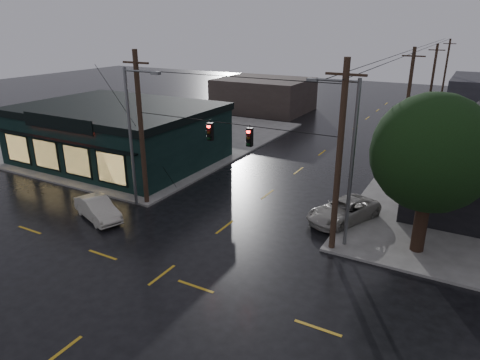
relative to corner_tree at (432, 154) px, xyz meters
The scene contains 15 objects.
ground_plane 14.63m from the corner_tree, 141.46° to the right, with size 160.00×160.00×0.00m, color black.
sidewalk_nw 33.15m from the corner_tree, 159.28° to the left, with size 28.00×28.00×0.15m, color slate.
pizza_shop 26.15m from the corner_tree, 170.00° to the left, with size 16.30×12.34×4.90m.
corner_tree is the anchor object (origin of this frame).
utility_pole_nw 18.07m from the corner_tree, behind, with size 2.00×0.32×10.15m, color black, non-canonical shape.
utility_pole_ne 7.16m from the corner_tree, 154.69° to the right, with size 2.00×0.32×10.15m, color black, non-canonical shape.
utility_pole_far_a 20.75m from the corner_tree, 101.79° to the left, with size 2.00×0.32×9.65m, color black, non-canonical shape.
utility_pole_far_b 40.16m from the corner_tree, 95.89° to the left, with size 2.00×0.32×9.15m, color black, non-canonical shape.
utility_pole_far_c 59.97m from the corner_tree, 93.92° to the left, with size 2.00×0.32×9.15m, color black, non-canonical shape.
span_signal_assembly 10.67m from the corner_tree, 169.56° to the right, with size 13.00×0.48×1.23m.
streetlight_nw 18.44m from the corner_tree, behind, with size 5.40×0.30×9.15m, color slate, non-canonical shape.
streetlight_ne 6.72m from the corner_tree, 161.03° to the right, with size 5.40×0.30×9.15m, color slate, non-canonical shape.
bg_building_west 40.15m from the corner_tree, 127.91° to the left, with size 12.00×10.00×4.40m, color #342A26.
sedan_cream 19.52m from the corner_tree, 163.80° to the right, with size 1.46×4.18×1.38m, color beige.
suv_silver 6.93m from the corner_tree, 157.81° to the left, with size 2.34×5.07×1.41m, color #A29F96.
Camera 1 is at (12.12, -13.92, 11.64)m, focal length 32.00 mm.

